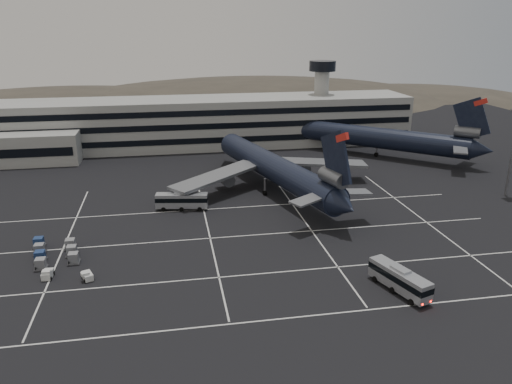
# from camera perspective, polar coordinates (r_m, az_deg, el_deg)

# --- Properties ---
(ground) EXTENTS (260.00, 260.00, 0.00)m
(ground) POSITION_cam_1_polar(r_m,az_deg,el_deg) (82.95, -0.86, -6.12)
(ground) COLOR black
(ground) RESTS_ON ground
(lane_markings) EXTENTS (90.00, 55.62, 0.01)m
(lane_markings) POSITION_cam_1_polar(r_m,az_deg,el_deg) (83.74, -0.30, -5.86)
(lane_markings) COLOR silver
(lane_markings) RESTS_ON ground
(terminal) EXTENTS (125.00, 26.00, 24.00)m
(terminal) POSITION_cam_1_polar(r_m,az_deg,el_deg) (148.32, -6.57, 7.82)
(terminal) COLOR gray
(terminal) RESTS_ON ground
(hills) EXTENTS (352.00, 180.00, 44.00)m
(hills) POSITION_cam_1_polar(r_m,az_deg,el_deg) (250.52, -3.19, 8.00)
(hills) COLOR #38332B
(hills) RESTS_ON ground
(trijet_main) EXTENTS (45.83, 56.86, 18.08)m
(trijet_main) POSITION_cam_1_polar(r_m,az_deg,el_deg) (107.42, 2.20, 2.75)
(trijet_main) COLOR black
(trijet_main) RESTS_ON ground
(trijet_far) EXTENTS (46.45, 42.82, 18.08)m
(trijet_far) POSITION_cam_1_polar(r_m,az_deg,el_deg) (139.80, 14.10, 6.07)
(trijet_far) COLOR black
(trijet_far) RESTS_ON ground
(bus_near) EXTENTS (5.37, 10.29, 3.55)m
(bus_near) POSITION_cam_1_polar(r_m,az_deg,el_deg) (71.59, 16.08, -9.48)
(bus_near) COLOR gray
(bus_near) RESTS_ON ground
(bus_far) EXTENTS (10.37, 3.98, 3.57)m
(bus_far) POSITION_cam_1_polar(r_m,az_deg,el_deg) (98.76, -8.47, -0.92)
(bus_far) COLOR gray
(bus_far) RESTS_ON ground
(tug_a) EXTENTS (1.50, 2.38, 1.48)m
(tug_a) POSITION_cam_1_polar(r_m,az_deg,el_deg) (78.62, -22.74, -8.66)
(tug_a) COLOR silver
(tug_a) RESTS_ON ground
(tug_b) EXTENTS (2.06, 2.52, 1.41)m
(tug_b) POSITION_cam_1_polar(r_m,az_deg,el_deg) (76.22, -18.69, -9.06)
(tug_b) COLOR silver
(tug_b) RESTS_ON ground
(uld_cluster) EXTENTS (8.72, 10.53, 1.72)m
(uld_cluster) POSITION_cam_1_polar(r_m,az_deg,el_deg) (84.92, -22.13, -6.37)
(uld_cluster) COLOR #2D2D30
(uld_cluster) RESTS_ON ground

